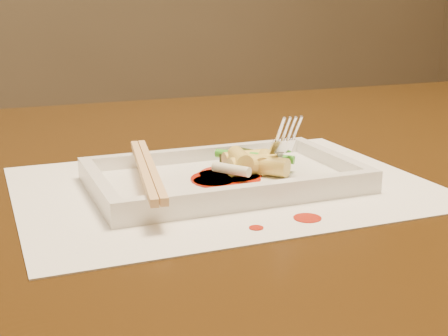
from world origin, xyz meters
name	(u,v)px	position (x,y,z in m)	size (l,w,h in m)	color
table	(247,236)	(0.00, 0.00, 0.65)	(1.40, 0.90, 0.75)	black
placemat	(224,186)	(-0.07, -0.10, 0.75)	(0.40, 0.30, 0.00)	white
sauce_splatter_a	(307,218)	(-0.04, -0.22, 0.75)	(0.02, 0.02, 0.00)	#A81504
sauce_splatter_b	(256,228)	(-0.09, -0.22, 0.75)	(0.01, 0.01, 0.00)	#A81504
plate_base	(224,182)	(-0.07, -0.10, 0.76)	(0.26, 0.16, 0.01)	white
plate_rim_far	(199,154)	(-0.07, -0.03, 0.77)	(0.26, 0.01, 0.01)	white
plate_rim_near	(255,192)	(-0.07, -0.18, 0.77)	(0.26, 0.01, 0.01)	white
plate_rim_left	(99,185)	(-0.20, -0.10, 0.77)	(0.01, 0.14, 0.01)	white
plate_rim_right	(332,159)	(0.05, -0.10, 0.77)	(0.01, 0.14, 0.01)	white
veg_piece	(240,158)	(-0.04, -0.06, 0.77)	(0.04, 0.03, 0.01)	black
scallion_white	(231,169)	(-0.07, -0.12, 0.77)	(0.01, 0.01, 0.04)	#EAEACC
scallion_green	(254,156)	(-0.03, -0.08, 0.77)	(0.01, 0.01, 0.09)	#2B9A18
chopstick_a	(143,169)	(-0.16, -0.10, 0.78)	(0.01, 0.21, 0.01)	#E0AD70
chopstick_b	(151,168)	(-0.15, -0.10, 0.78)	(0.01, 0.21, 0.01)	#E0AD70
fork	(281,97)	(0.00, -0.09, 0.83)	(0.09, 0.10, 0.14)	silver
sauce_blob_0	(214,181)	(-0.09, -0.11, 0.76)	(0.04, 0.04, 0.00)	#A81504
sauce_blob_1	(231,174)	(-0.06, -0.10, 0.76)	(0.06, 0.06, 0.00)	#A81504
sauce_blob_2	(226,179)	(-0.07, -0.11, 0.76)	(0.07, 0.07, 0.00)	#A81504
rice_cake_0	(253,165)	(-0.04, -0.11, 0.77)	(0.02, 0.02, 0.05)	#F5E672
rice_cake_1	(264,162)	(-0.03, -0.10, 0.77)	(0.02, 0.02, 0.04)	#F5E672
rice_cake_2	(240,159)	(-0.05, -0.10, 0.78)	(0.02, 0.02, 0.04)	#F5E672
rice_cake_3	(264,165)	(-0.03, -0.11, 0.77)	(0.02, 0.02, 0.05)	#F5E672
rice_cake_4	(245,158)	(-0.04, -0.08, 0.77)	(0.02, 0.02, 0.05)	#F5E672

